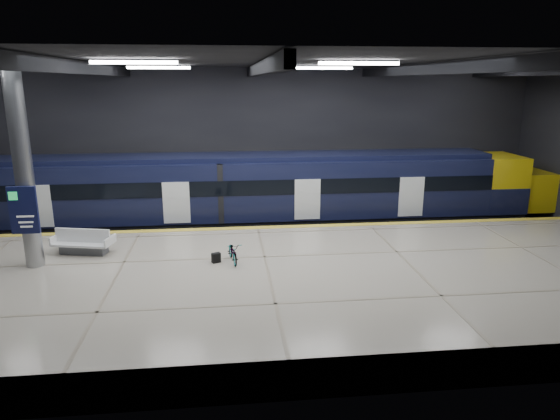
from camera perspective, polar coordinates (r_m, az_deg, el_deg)
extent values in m
plane|color=black|center=(19.65, -2.00, -7.39)|extent=(30.00, 30.00, 0.00)
cube|color=black|center=(26.43, -3.41, 7.26)|extent=(30.00, 0.10, 8.00)
cube|color=black|center=(10.79, 1.06, -3.44)|extent=(30.00, 0.10, 8.00)
cube|color=black|center=(18.24, -2.23, 16.62)|extent=(30.00, 16.00, 0.10)
cube|color=black|center=(18.78, -21.47, 14.84)|extent=(0.25, 16.00, 0.40)
cube|color=black|center=(18.24, -2.22, 15.83)|extent=(0.25, 16.00, 0.40)
cube|color=black|center=(19.61, 16.21, 15.20)|extent=(0.25, 16.00, 0.40)
cube|color=white|center=(16.41, -16.32, 15.89)|extent=(2.60, 0.18, 0.10)
cube|color=white|center=(16.76, 9.01, 16.24)|extent=(2.60, 0.18, 0.10)
cube|color=white|center=(22.35, -13.69, 15.54)|extent=(2.60, 0.18, 0.10)
cube|color=white|center=(22.61, 4.91, 15.87)|extent=(2.60, 0.18, 0.10)
cube|color=white|center=(24.91, 21.48, 14.82)|extent=(2.60, 0.18, 0.10)
cube|color=#B5AC99|center=(17.14, -1.37, -8.79)|extent=(30.00, 11.00, 1.10)
cube|color=yellow|center=(21.88, -2.58, -2.02)|extent=(30.00, 0.40, 0.01)
cube|color=gray|center=(24.12, -2.87, -2.99)|extent=(30.00, 0.08, 0.16)
cube|color=gray|center=(25.49, -3.07, -2.02)|extent=(30.00, 0.08, 0.16)
cube|color=black|center=(24.64, -4.34, -1.49)|extent=(24.00, 2.58, 0.80)
cube|color=black|center=(24.22, -4.42, 2.55)|extent=(24.00, 2.80, 2.75)
cube|color=black|center=(23.95, -4.48, 6.05)|extent=(24.00, 2.30, 0.24)
cube|color=black|center=(22.78, -4.30, 2.50)|extent=(24.00, 0.04, 0.70)
cube|color=white|center=(23.20, 3.15, 1.22)|extent=(1.20, 0.05, 1.90)
cube|color=gold|center=(27.84, 23.44, 2.96)|extent=(2.00, 2.80, 2.75)
ellipsoid|color=gold|center=(29.29, 27.78, 2.05)|extent=(3.60, 2.52, 1.90)
cube|color=black|center=(27.96, 24.01, 3.31)|extent=(1.60, 2.38, 0.80)
cube|color=#595B60|center=(20.00, -21.48, -4.20)|extent=(1.76, 0.90, 0.32)
cube|color=white|center=(19.92, -21.55, -3.54)|extent=(2.26, 1.36, 0.08)
cube|color=white|center=(19.84, -21.62, -2.73)|extent=(2.07, 0.57, 0.53)
cube|color=white|center=(20.41, -24.19, -3.02)|extent=(0.27, 0.89, 0.32)
cube|color=white|center=(19.41, -18.84, -3.37)|extent=(0.27, 0.89, 0.32)
imported|color=#99999E|center=(17.78, -5.40, -4.78)|extent=(0.70, 1.47, 0.74)
cube|color=black|center=(17.85, -7.32, -5.43)|extent=(0.35, 0.29, 0.35)
cylinder|color=#9EA0A5|center=(18.64, -27.29, 4.33)|extent=(0.60, 0.60, 6.90)
cube|color=#10143B|center=(18.51, -27.26, -0.01)|extent=(0.90, 0.12, 1.60)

